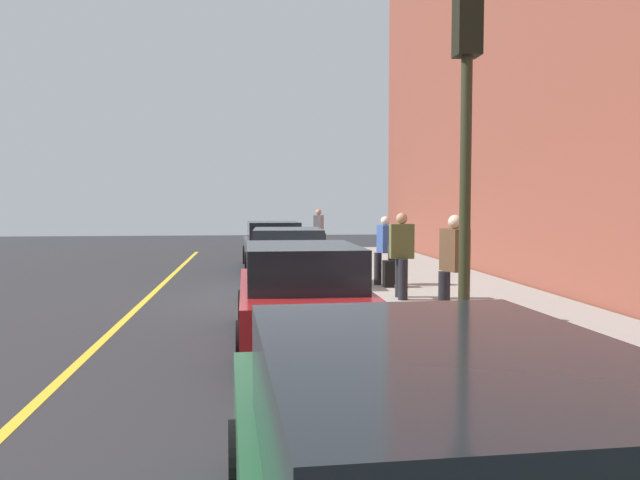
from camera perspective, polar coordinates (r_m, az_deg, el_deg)
ground_plane at (r=14.00m, az=-2.45°, el=-5.38°), size 56.00×56.00×0.00m
sidewalk at (r=14.58m, az=10.64°, el=-4.79°), size 28.00×4.60×0.15m
lane_stripe_centre at (r=14.15m, az=-15.55°, el=-5.39°), size 28.00×0.14×0.01m
snow_bank_curb at (r=18.40m, az=-1.21°, el=-2.93°), size 7.71×0.56×0.22m
parked_car_red at (r=9.53m, az=-1.71°, el=-4.90°), size 4.60×1.92×1.51m
parked_car_white at (r=15.35m, az=-2.90°, el=-1.77°), size 4.19×2.02×1.51m
parked_car_charcoal at (r=20.83m, az=-4.25°, el=-0.41°), size 4.55×2.01×1.51m
pedestrian_brown_coat at (r=10.88m, az=11.96°, el=-2.15°), size 0.54×0.57×1.77m
pedestrian_grey_coat at (r=24.16m, az=-0.13°, el=0.86°), size 0.54×0.55×1.73m
pedestrian_blue_coat at (r=15.41m, az=5.85°, el=-0.74°), size 0.48×0.54×1.65m
pedestrian_olive_coat at (r=13.20m, az=7.32°, el=-1.15°), size 0.58×0.50×1.77m
traffic_light_pole at (r=7.04m, az=12.93°, el=10.48°), size 0.35×0.26×4.22m
rolling_suitcase at (r=15.03m, az=6.14°, el=-3.02°), size 0.34×0.22×0.98m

